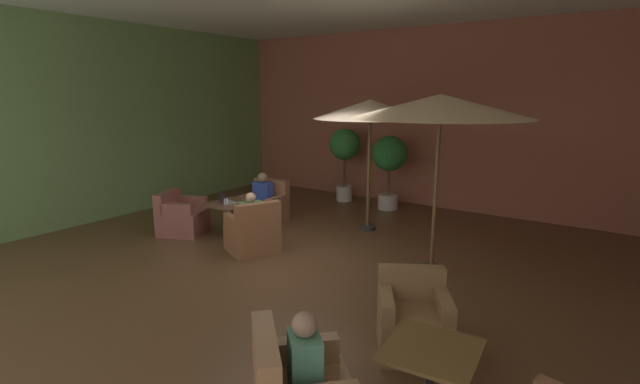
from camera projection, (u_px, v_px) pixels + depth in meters
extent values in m
cube|color=brown|center=(304.00, 259.00, 7.44)|extent=(9.99, 9.22, 0.02)
cube|color=#A75946|center=(419.00, 118.00, 10.68)|extent=(9.99, 0.08, 4.13)
cube|color=#6C9252|center=(118.00, 121.00, 9.73)|extent=(0.08, 9.22, 4.13)
cylinder|color=black|center=(232.00, 235.00, 8.59)|extent=(0.38, 0.38, 0.02)
cylinder|color=black|center=(232.00, 220.00, 8.53)|extent=(0.07, 0.07, 0.61)
cube|color=brown|center=(231.00, 204.00, 8.46)|extent=(0.81, 0.81, 0.03)
cube|color=#8D5A40|center=(263.00, 214.00, 9.37)|extent=(0.85, 0.82, 0.43)
cube|color=#8D5A40|center=(272.00, 190.00, 9.53)|extent=(0.81, 0.22, 0.46)
cube|color=#8D5A40|center=(275.00, 202.00, 9.10)|extent=(0.18, 0.60, 0.18)
cube|color=#8D5A40|center=(249.00, 198.00, 9.43)|extent=(0.18, 0.60, 0.18)
cube|color=brown|center=(184.00, 222.00, 8.72)|extent=(1.03, 1.02, 0.45)
cube|color=brown|center=(167.00, 201.00, 8.68)|extent=(0.47, 0.77, 0.36)
cube|color=brown|center=(192.00, 201.00, 8.94)|extent=(0.61, 0.37, 0.21)
cube|color=brown|center=(177.00, 209.00, 8.33)|extent=(0.61, 0.37, 0.21)
cube|color=#8F5B39|center=(252.00, 239.00, 7.73)|extent=(0.98, 1.00, 0.44)
cube|color=#8F5B39|center=(258.00, 217.00, 7.40)|extent=(0.46, 0.76, 0.47)
cube|color=#8F5B39|center=(233.00, 222.00, 7.53)|extent=(0.57, 0.35, 0.22)
cube|color=#8F5B39|center=(268.00, 217.00, 7.86)|extent=(0.57, 0.35, 0.22)
cube|color=brown|center=(432.00, 350.00, 3.65)|extent=(0.78, 0.78, 0.03)
cube|color=brown|center=(413.00, 330.00, 4.75)|extent=(1.01, 1.03, 0.45)
cube|color=brown|center=(411.00, 282.00, 4.95)|extent=(0.70, 0.51, 0.36)
cube|color=brown|center=(444.00, 305.00, 4.61)|extent=(0.42, 0.59, 0.19)
cube|color=brown|center=(386.00, 303.00, 4.66)|extent=(0.42, 0.59, 0.19)
cube|color=brown|center=(266.00, 365.00, 3.39)|extent=(0.69, 0.69, 0.47)
cube|color=brown|center=(303.00, 351.00, 3.80)|extent=(0.51, 0.52, 0.22)
cylinder|color=#2D2D2D|center=(431.00, 269.00, 6.90)|extent=(0.32, 0.32, 0.08)
cylinder|color=brown|center=(436.00, 188.00, 6.63)|extent=(0.06, 0.06, 2.59)
cone|color=#D4B383|center=(440.00, 106.00, 6.38)|extent=(2.56, 2.56, 0.33)
cylinder|color=#2D2D2D|center=(367.00, 227.00, 9.03)|extent=(0.32, 0.32, 0.08)
cylinder|color=brown|center=(369.00, 167.00, 8.77)|extent=(0.06, 0.06, 2.48)
cone|color=beige|center=(370.00, 109.00, 8.53)|extent=(2.16, 2.16, 0.36)
cylinder|color=beige|center=(388.00, 202.00, 10.58)|extent=(0.46, 0.46, 0.35)
cylinder|color=brown|center=(389.00, 181.00, 10.48)|extent=(0.06, 0.06, 0.61)
sphere|color=#2C7935|center=(389.00, 154.00, 10.34)|extent=(0.81, 0.81, 0.81)
cylinder|color=silver|center=(344.00, 193.00, 11.38)|extent=(0.39, 0.39, 0.38)
cylinder|color=brown|center=(345.00, 172.00, 11.26)|extent=(0.06, 0.06, 0.72)
sphere|color=#317935|center=(345.00, 144.00, 11.12)|extent=(0.77, 0.77, 0.77)
cube|color=#447658|center=(305.00, 362.00, 3.45)|extent=(0.39, 0.39, 0.44)
sphere|color=#87644D|center=(305.00, 325.00, 3.38)|extent=(0.20, 0.20, 0.20)
cube|color=#2F45A4|center=(263.00, 193.00, 9.28)|extent=(0.39, 0.23, 0.45)
sphere|color=#84654C|center=(262.00, 178.00, 9.21)|extent=(0.21, 0.21, 0.21)
cube|color=#4E764F|center=(251.00, 214.00, 7.64)|extent=(0.36, 0.45, 0.42)
sphere|color=tan|center=(251.00, 198.00, 7.58)|extent=(0.17, 0.17, 0.17)
cylinder|color=white|center=(226.00, 201.00, 8.33)|extent=(0.08, 0.08, 0.11)
cube|color=#9EA0A5|center=(228.00, 202.00, 8.49)|extent=(0.37, 0.32, 0.01)
cube|color=black|center=(223.00, 198.00, 8.41)|extent=(0.29, 0.13, 0.19)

